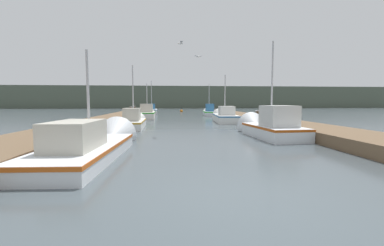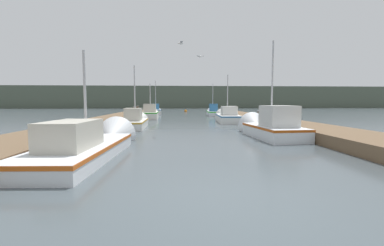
% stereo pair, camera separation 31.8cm
% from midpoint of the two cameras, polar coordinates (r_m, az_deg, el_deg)
% --- Properties ---
extents(ground_plane, '(200.00, 200.00, 0.00)m').
position_cam_midpoint_polar(ground_plane, '(4.81, 9.84, -16.28)').
color(ground_plane, '#424C51').
extents(dock_left, '(2.81, 40.00, 0.48)m').
position_cam_midpoint_polar(dock_left, '(21.04, -17.55, 0.49)').
color(dock_left, brown).
rests_on(dock_left, ground_plane).
extents(dock_right, '(2.81, 40.00, 0.48)m').
position_cam_midpoint_polar(dock_right, '(21.65, 15.86, 0.64)').
color(dock_right, brown).
rests_on(dock_right, ground_plane).
extents(distant_shore_ridge, '(120.00, 16.00, 5.84)m').
position_cam_midpoint_polar(distant_shore_ridge, '(75.05, -2.79, 5.66)').
color(distant_shore_ridge, '#4C5647').
rests_on(distant_shore_ridge, ground_plane).
extents(fishing_boat_0, '(2.06, 6.48, 3.91)m').
position_cam_midpoint_polar(fishing_boat_0, '(9.23, -20.09, -4.14)').
color(fishing_boat_0, silver).
rests_on(fishing_boat_0, ground_plane).
extents(fishing_boat_1, '(2.03, 4.88, 5.11)m').
position_cam_midpoint_polar(fishing_boat_1, '(13.26, 17.27, -0.84)').
color(fishing_boat_1, silver).
rests_on(fishing_boat_1, ground_plane).
extents(fishing_boat_2, '(1.49, 5.02, 4.48)m').
position_cam_midpoint_polar(fishing_boat_2, '(17.66, -11.91, 0.38)').
color(fishing_boat_2, silver).
rests_on(fishing_boat_2, ground_plane).
extents(fishing_boat_3, '(2.04, 6.03, 4.47)m').
position_cam_midpoint_polar(fishing_boat_3, '(22.53, 8.15, 1.43)').
color(fishing_boat_3, silver).
rests_on(fishing_boat_3, ground_plane).
extents(fishing_boat_4, '(1.67, 5.01, 3.94)m').
position_cam_midpoint_polar(fishing_boat_4, '(26.95, -8.87, 2.06)').
color(fishing_boat_4, silver).
rests_on(fishing_boat_4, ground_plane).
extents(fishing_boat_5, '(1.61, 5.42, 4.29)m').
position_cam_midpoint_polar(fishing_boat_5, '(32.67, 4.89, 2.48)').
color(fishing_boat_5, silver).
rests_on(fishing_boat_5, ground_plane).
extents(fishing_boat_6, '(1.78, 4.66, 5.00)m').
position_cam_midpoint_polar(fishing_boat_6, '(36.92, -7.82, 2.77)').
color(fishing_boat_6, silver).
rests_on(fishing_boat_6, ground_plane).
extents(mooring_piling_0, '(0.24, 0.24, 0.94)m').
position_cam_midpoint_polar(mooring_piling_0, '(22.61, -12.73, 1.48)').
color(mooring_piling_0, '#473523').
rests_on(mooring_piling_0, ground_plane).
extents(mooring_piling_1, '(0.25, 0.25, 1.12)m').
position_cam_midpoint_polar(mooring_piling_1, '(18.11, 15.13, 0.93)').
color(mooring_piling_1, '#473523').
rests_on(mooring_piling_1, ground_plane).
extents(mooring_piling_2, '(0.31, 0.31, 1.31)m').
position_cam_midpoint_polar(mooring_piling_2, '(26.08, -11.67, 2.32)').
color(mooring_piling_2, '#473523').
rests_on(mooring_piling_2, ground_plane).
extents(mooring_piling_3, '(0.26, 0.26, 1.27)m').
position_cam_midpoint_polar(mooring_piling_3, '(24.95, -12.39, 2.17)').
color(mooring_piling_3, '#473523').
rests_on(mooring_piling_3, ground_plane).
extents(channel_buoy, '(0.48, 0.48, 0.98)m').
position_cam_midpoint_polar(channel_buoy, '(44.10, -1.20, 2.70)').
color(channel_buoy, '#BF6513').
rests_on(channel_buoy, ground_plane).
extents(seagull_lead, '(0.56, 0.30, 0.12)m').
position_cam_midpoint_polar(seagull_lead, '(19.89, 2.34, 14.55)').
color(seagull_lead, white).
extents(seagull_1, '(0.31, 0.56, 0.12)m').
position_cam_midpoint_polar(seagull_1, '(13.96, -1.88, 17.31)').
color(seagull_1, white).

